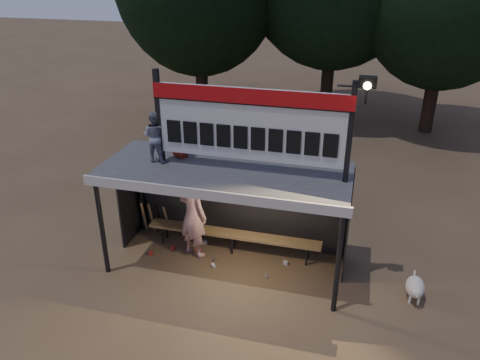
# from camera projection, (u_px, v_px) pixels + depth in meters

# --- Properties ---
(ground) EXTENTS (80.00, 80.00, 0.00)m
(ground) POSITION_uv_depth(u_px,v_px,m) (227.00, 264.00, 10.31)
(ground) COLOR brown
(ground) RESTS_ON ground
(player) EXTENTS (0.86, 0.73, 2.00)m
(player) POSITION_uv_depth(u_px,v_px,m) (193.00, 215.00, 10.27)
(player) COLOR silver
(player) RESTS_ON ground
(child_a) EXTENTS (0.54, 0.44, 1.07)m
(child_a) POSITION_uv_depth(u_px,v_px,m) (155.00, 136.00, 9.44)
(child_a) COLOR gray
(child_a) RESTS_ON dugout_shelter
(child_b) EXTENTS (0.57, 0.51, 0.97)m
(child_b) POSITION_uv_depth(u_px,v_px,m) (179.00, 135.00, 9.67)
(child_b) COLOR maroon
(child_b) RESTS_ON dugout_shelter
(dugout_shelter) EXTENTS (5.10, 2.08, 2.32)m
(dugout_shelter) POSITION_uv_depth(u_px,v_px,m) (229.00, 184.00, 9.74)
(dugout_shelter) COLOR #424245
(dugout_shelter) RESTS_ON ground
(scoreboard_assembly) EXTENTS (4.10, 0.27, 1.99)m
(scoreboard_assembly) POSITION_uv_depth(u_px,v_px,m) (253.00, 122.00, 8.75)
(scoreboard_assembly) COLOR black
(scoreboard_assembly) RESTS_ON dugout_shelter
(bench) EXTENTS (4.00, 0.35, 0.48)m
(bench) POSITION_uv_depth(u_px,v_px,m) (233.00, 235.00, 10.61)
(bench) COLOR olive
(bench) RESTS_ON ground
(dog) EXTENTS (0.36, 0.81, 0.49)m
(dog) POSITION_uv_depth(u_px,v_px,m) (415.00, 288.00, 9.13)
(dog) COLOR silver
(dog) RESTS_ON ground
(bats) EXTENTS (0.68, 0.35, 0.84)m
(bats) POSITION_uv_depth(u_px,v_px,m) (155.00, 217.00, 11.32)
(bats) COLOR #9D7949
(bats) RESTS_ON ground
(litter) EXTENTS (3.12, 1.02, 0.08)m
(litter) POSITION_uv_depth(u_px,v_px,m) (212.00, 257.00, 10.51)
(litter) COLOR red
(litter) RESTS_ON ground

